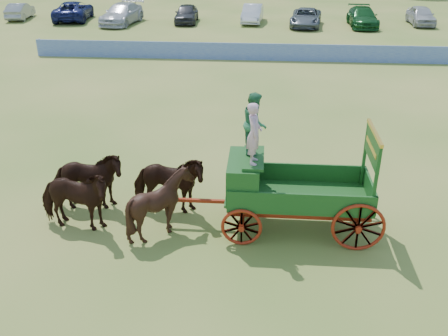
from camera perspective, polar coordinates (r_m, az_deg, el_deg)
ground at (r=15.06m, az=2.02°, el=-4.62°), size 160.00×160.00×0.00m
horse_lead_left at (r=14.22m, az=-16.76°, el=-3.52°), size 2.29×1.22×1.86m
horse_lead_right at (r=15.12m, az=-15.36°, el=-1.47°), size 2.30×1.25×1.86m
horse_wheel_left at (r=13.56m, az=-7.23°, el=-4.05°), size 1.70×1.52×1.86m
horse_wheel_right at (r=14.50m, az=-6.39°, el=-1.88°), size 2.23×1.07×1.86m
farm_dray at (r=13.45m, az=5.45°, el=-0.51°), size 6.00×2.00×3.80m
sponsor_banner at (r=31.78m, az=1.84°, el=13.16°), size 26.00×0.08×1.05m
parked_cars at (r=43.79m, az=5.22°, el=17.02°), size 58.05×7.42×1.64m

